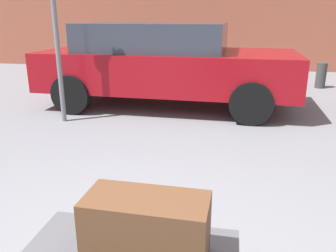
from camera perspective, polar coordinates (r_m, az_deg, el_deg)
duffel_bag_brown_rear_right at (r=1.82m, az=-3.53°, el=-16.50°), size 0.63×0.32×0.35m
parked_car at (r=6.10m, az=-0.54°, el=10.40°), size 4.35×2.03×1.42m
bollard_kerb_near at (r=8.43m, az=23.89°, el=7.62°), size 0.22×0.22×0.55m
no_parking_sign at (r=5.32m, az=-18.12°, el=16.24°), size 0.49×0.13×2.39m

